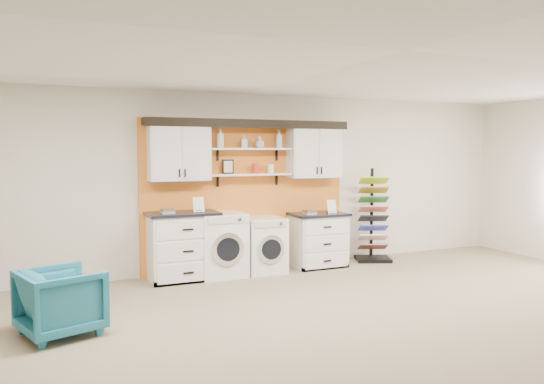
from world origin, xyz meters
name	(u,v)px	position (x,y,z in m)	size (l,w,h in m)	color
floor	(399,355)	(0.00, 0.00, 0.00)	(10.00, 10.00, 0.00)	gray
ceiling	(405,51)	(0.00, 0.00, 2.80)	(10.00, 10.00, 0.00)	white
wall_back	(246,182)	(0.00, 4.00, 1.40)	(10.00, 10.00, 0.00)	beige
accent_panel	(246,195)	(0.00, 3.96, 1.20)	(3.40, 0.07, 2.40)	orange
upper_cabinet_left	(179,152)	(-1.13, 3.79, 1.88)	(0.90, 0.35, 0.84)	white
upper_cabinet_right	(314,152)	(1.13, 3.79, 1.88)	(0.90, 0.35, 0.84)	white
shelf_lower	(250,174)	(0.00, 3.80, 1.53)	(1.32, 0.28, 0.03)	white
shelf_upper	(250,149)	(0.00, 3.80, 1.93)	(1.32, 0.28, 0.03)	white
crown_molding	(250,123)	(0.00, 3.81, 2.33)	(3.30, 0.41, 0.13)	black
picture_frame	(228,167)	(-0.35, 3.85, 1.66)	(0.18, 0.02, 0.22)	black
canister_red	(256,168)	(0.10, 3.80, 1.62)	(0.11, 0.11, 0.16)	red
canister_cream	(271,169)	(0.35, 3.80, 1.61)	(0.10, 0.10, 0.14)	silver
base_cabinet_left	(183,246)	(-1.13, 3.64, 0.50)	(1.03, 0.66, 1.01)	white
base_cabinet_right	(318,240)	(1.13, 3.64, 0.44)	(0.90, 0.66, 0.88)	white
washer	(221,244)	(-0.55, 3.64, 0.49)	(0.69, 0.71, 0.97)	white
dryer	(263,245)	(0.14, 3.64, 0.43)	(0.62, 0.71, 0.86)	white
sample_rack	(373,231)	(2.23, 3.67, 0.51)	(0.72, 0.67, 1.60)	black
armchair	(61,301)	(-2.87, 1.88, 0.35)	(0.74, 0.77, 0.70)	#1B6986
soap_bottle_a	(220,138)	(-0.48, 3.80, 2.09)	(0.11, 0.11, 0.29)	silver
soap_bottle_b	(244,141)	(-0.10, 3.80, 2.05)	(0.09, 0.09, 0.20)	silver
soap_bottle_c	(260,142)	(0.17, 3.80, 2.03)	(0.14, 0.14, 0.18)	silver
soap_bottle_d	(279,139)	(0.50, 3.80, 2.09)	(0.11, 0.11, 0.29)	silver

